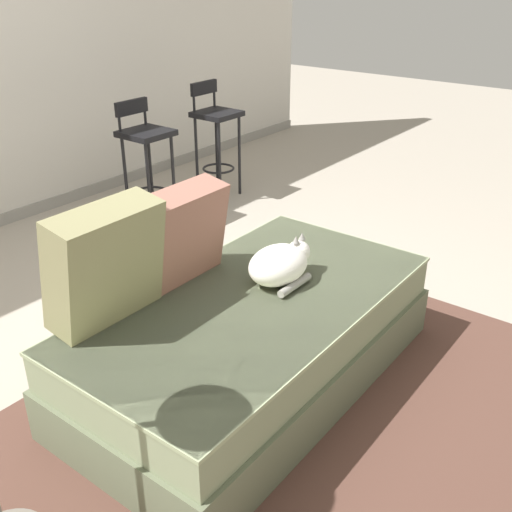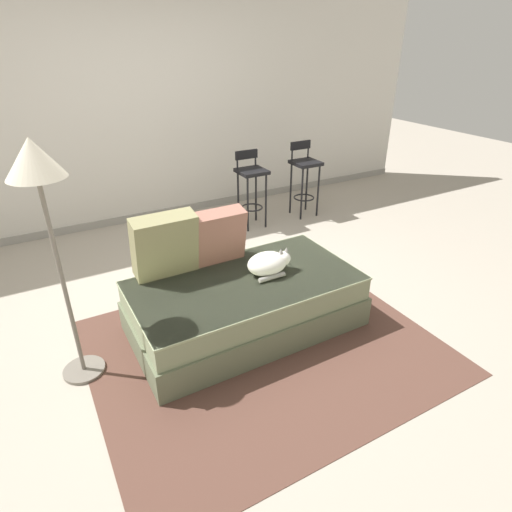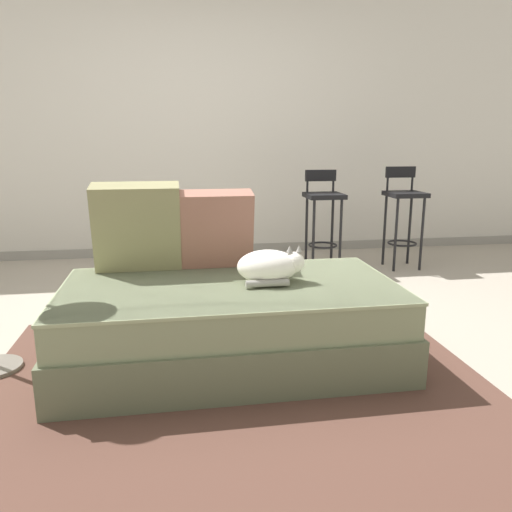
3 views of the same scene
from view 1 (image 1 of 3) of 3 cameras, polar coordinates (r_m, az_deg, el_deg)
name	(u,v)px [view 1 (image 1 of 3)]	position (r m, az deg, el deg)	size (l,w,h in m)	color
ground_plane	(191,347)	(3.09, -6.18, -8.65)	(16.00, 16.00, 0.00)	#A89E8E
area_rug	(306,403)	(2.74, 4.82, -13.76)	(2.44, 2.04, 0.01)	brown
couch	(253,339)	(2.75, -0.28, -7.89)	(1.75, 0.96, 0.43)	#636B50
throw_pillow_corner	(105,264)	(2.45, -14.16, -0.74)	(0.48, 0.25, 0.50)	#847F56
throw_pillow_middle	(182,234)	(2.72, -7.07, 2.10)	(0.43, 0.23, 0.45)	#936051
cat	(280,264)	(2.74, 2.35, -0.75)	(0.35, 0.25, 0.20)	white
bar_stool_near_window	(146,149)	(4.40, -10.45, 9.98)	(0.32, 0.32, 0.89)	black
bar_stool_by_doorway	(216,128)	(4.92, -3.85, 12.04)	(0.32, 0.32, 0.92)	black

